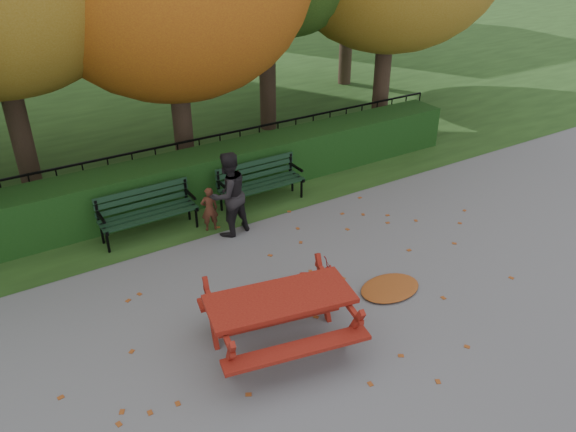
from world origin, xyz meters
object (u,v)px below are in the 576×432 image
picnic_table (280,308)px  adult (228,194)px  bicycle (312,278)px  bench_left (147,209)px  bench_right (260,180)px  child (209,209)px

picnic_table → adult: bearing=87.1°
adult → bicycle: size_ratio=1.64×
bench_left → picnic_table: (0.50, -3.97, 0.14)m
bench_right → picnic_table: 4.40m
picnic_table → child: size_ratio=2.53×
bench_right → child: 1.45m
bench_right → adult: (-1.09, -0.80, 0.29)m
child → adult: 0.55m
bench_left → adult: adult is taller
bench_left → bicycle: size_ratio=1.81×
picnic_table → bench_left: bearing=108.6°
bench_left → child: size_ratio=2.02×
adult → bicycle: adult is taller
adult → bicycle: 2.42m
picnic_table → adult: (0.81, 3.17, 0.16)m
bench_left → picnic_table: size_ratio=0.80×
bench_left → bicycle: 3.53m
bench_left → adult: 1.56m
picnic_table → adult: size_ratio=1.38×
bench_left → child: (1.04, -0.50, -0.07)m
picnic_table → bicycle: bearing=48.9°
bench_left → adult: size_ratio=1.11×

